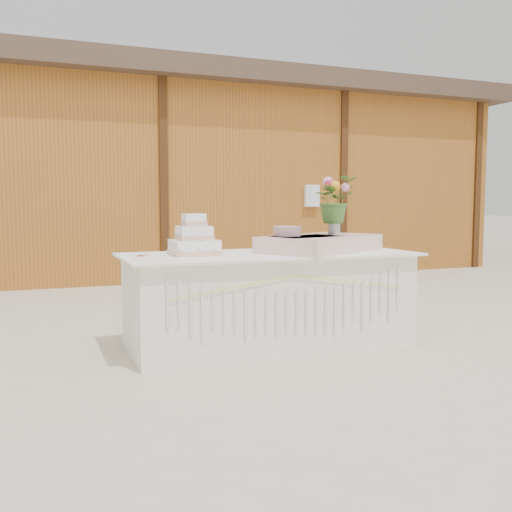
{
  "coord_description": "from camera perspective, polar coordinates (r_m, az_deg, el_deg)",
  "views": [
    {
      "loc": [
        -1.8,
        -4.3,
        1.18
      ],
      "look_at": [
        0.0,
        0.3,
        0.72
      ],
      "focal_mm": 40.0,
      "sensor_mm": 36.0,
      "label": 1
    }
  ],
  "objects": [
    {
      "name": "ground",
      "position": [
        4.81,
        1.32,
        -8.88
      ],
      "size": [
        80.0,
        80.0,
        0.0
      ],
      "primitive_type": "plane",
      "color": "beige",
      "rests_on": "ground"
    },
    {
      "name": "barn",
      "position": [
        10.46,
        -11.63,
        7.91
      ],
      "size": [
        12.6,
        4.6,
        3.3
      ],
      "color": "#9F5A21",
      "rests_on": "ground"
    },
    {
      "name": "cake_table",
      "position": [
        4.72,
        1.35,
        -4.34
      ],
      "size": [
        2.4,
        1.0,
        0.77
      ],
      "color": "white",
      "rests_on": "ground"
    },
    {
      "name": "wedding_cake",
      "position": [
        4.54,
        -6.21,
        1.52
      ],
      "size": [
        0.36,
        0.36,
        0.33
      ],
      "rotation": [
        0.0,
        0.0,
        -0.01
      ],
      "color": "white",
      "rests_on": "cake_table"
    },
    {
      "name": "pink_cake_stand",
      "position": [
        4.78,
        3.12,
        1.84
      ],
      "size": [
        0.3,
        0.3,
        0.22
      ],
      "color": "silver",
      "rests_on": "cake_table"
    },
    {
      "name": "satin_runner",
      "position": [
        4.87,
        6.45,
        1.26
      ],
      "size": [
        1.24,
        1.07,
        0.14
      ],
      "primitive_type": "cube",
      "rotation": [
        0.0,
        0.0,
        0.52
      ],
      "color": "beige",
      "rests_on": "cake_table"
    },
    {
      "name": "flower_vase",
      "position": [
        5.01,
        7.8,
        2.98
      ],
      "size": [
        0.11,
        0.11,
        0.15
      ],
      "primitive_type": "cylinder",
      "color": "silver",
      "rests_on": "satin_runner"
    },
    {
      "name": "bouquet",
      "position": [
        5.01,
        7.84,
        6.16
      ],
      "size": [
        0.42,
        0.38,
        0.41
      ],
      "primitive_type": "imported",
      "rotation": [
        0.0,
        0.0,
        0.2
      ],
      "color": "#426F2C",
      "rests_on": "flower_vase"
    },
    {
      "name": "loose_flowers",
      "position": [
        4.43,
        -10.87,
        0.03
      ],
      "size": [
        0.23,
        0.34,
        0.02
      ],
      "primitive_type": null,
      "rotation": [
        0.0,
        0.0,
        -0.35
      ],
      "color": "pink",
      "rests_on": "cake_table"
    }
  ]
}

